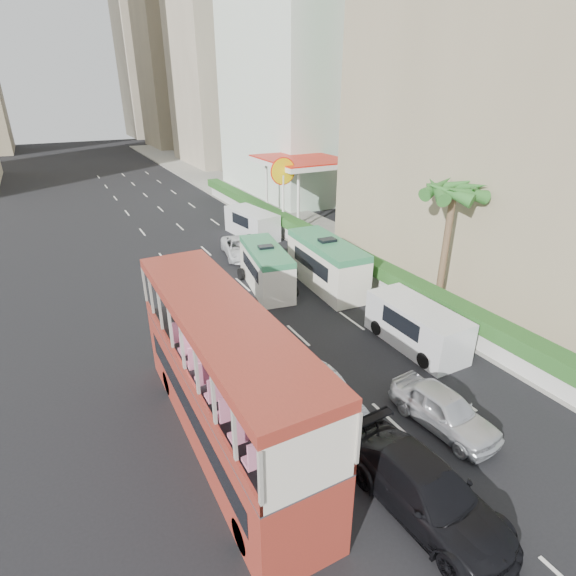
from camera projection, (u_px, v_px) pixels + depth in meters
ground_plane at (367, 388)px, 18.24m from camera, size 200.00×200.00×0.00m
double_decker_bus at (224, 378)px, 14.62m from camera, size 2.50×11.00×5.06m
car_silver_lane_a at (322, 409)px, 17.09m from camera, size 1.69×4.30×1.39m
car_silver_lane_b at (441, 425)px, 16.26m from camera, size 2.03×4.31×1.43m
car_black at (423, 510)px, 13.00m from camera, size 2.55×5.59×1.58m
van_asset at (240, 256)px, 32.34m from camera, size 2.96×4.94×1.28m
minibus_near at (266, 268)px, 26.79m from camera, size 2.89×5.97×2.54m
minibus_far at (326, 264)px, 26.91m from camera, size 2.60×6.62×2.88m
panel_van_near at (416, 326)px, 20.89m from camera, size 2.06×5.09×2.03m
panel_van_far at (252, 223)px, 36.22m from camera, size 2.77×5.48×2.10m
sidewalk at (281, 215)px, 42.15m from camera, size 6.00×120.00×0.18m
kerb_wall at (317, 248)px, 31.87m from camera, size 0.30×44.00×1.00m
hedge at (318, 237)px, 31.52m from camera, size 1.10×44.00×0.70m
palm_tree at (445, 250)px, 23.41m from camera, size 0.36×0.36×6.40m
shell_station at (301, 190)px, 39.87m from camera, size 6.50×8.00×5.50m
tower_far_a at (177, 21)px, 82.32m from camera, size 14.00×14.00×44.00m
tower_far_b at (151, 42)px, 100.82m from camera, size 14.00×14.00×40.00m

